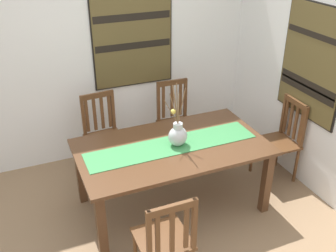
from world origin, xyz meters
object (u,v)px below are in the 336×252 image
(chair_1, at_px, (165,240))
(chair_3, at_px, (281,139))
(centerpiece_vase, at_px, (178,134))
(chair_0, at_px, (176,120))
(painting_on_side_wall, at_px, (312,63))
(dining_table, at_px, (172,154))
(chair_2, at_px, (103,133))
(painting_on_back_wall, at_px, (133,39))

(chair_1, xyz_separation_m, chair_3, (1.82, 0.94, 0.01))
(centerpiece_vase, xyz_separation_m, chair_0, (0.39, 0.93, -0.37))
(painting_on_side_wall, bearing_deg, chair_1, -156.76)
(dining_table, bearing_deg, chair_2, 116.58)
(chair_1, bearing_deg, painting_on_back_wall, 77.00)
(dining_table, relative_size, chair_2, 1.94)
(chair_0, relative_size, chair_1, 1.04)
(chair_3, height_order, painting_on_back_wall, painting_on_back_wall)
(chair_0, height_order, painting_on_back_wall, painting_on_back_wall)
(dining_table, distance_m, chair_0, 1.03)
(centerpiece_vase, bearing_deg, chair_3, 1.76)
(chair_3, bearing_deg, centerpiece_vase, -178.24)
(chair_2, xyz_separation_m, painting_on_side_wall, (2.01, -0.99, 0.90))
(chair_2, bearing_deg, dining_table, -63.42)
(chair_2, bearing_deg, chair_0, -1.48)
(centerpiece_vase, bearing_deg, chair_1, -119.30)
(chair_2, bearing_deg, chair_3, -26.40)
(chair_0, bearing_deg, painting_on_back_wall, 131.24)
(chair_0, xyz_separation_m, chair_2, (-0.91, 0.02, 0.00))
(chair_0, relative_size, chair_2, 1.02)
(chair_1, relative_size, painting_on_back_wall, 0.81)
(dining_table, height_order, chair_3, chair_3)
(painting_on_back_wall, bearing_deg, centerpiece_vase, -90.70)
(centerpiece_vase, xyz_separation_m, painting_on_back_wall, (0.02, 1.36, 0.59))
(chair_0, bearing_deg, centerpiece_vase, -113.05)
(chair_1, relative_size, painting_on_side_wall, 0.79)
(dining_table, distance_m, painting_on_back_wall, 1.57)
(chair_3, bearing_deg, painting_on_side_wall, -24.32)
(chair_3, bearing_deg, chair_1, -152.69)
(chair_2, bearing_deg, chair_1, -89.47)
(chair_1, xyz_separation_m, painting_on_back_wall, (0.52, 2.25, 0.97))
(centerpiece_vase, relative_size, chair_3, 0.70)
(dining_table, xyz_separation_m, chair_3, (1.37, 0.02, -0.15))
(centerpiece_vase, height_order, chair_0, centerpiece_vase)
(painting_on_side_wall, bearing_deg, chair_2, 153.78)
(painting_on_back_wall, bearing_deg, dining_table, -92.97)
(dining_table, height_order, centerpiece_vase, centerpiece_vase)
(chair_2, height_order, painting_on_side_wall, painting_on_side_wall)
(centerpiece_vase, bearing_deg, dining_table, 163.54)
(chair_2, distance_m, painting_on_back_wall, 1.17)
(chair_1, relative_size, chair_3, 0.98)
(chair_0, distance_m, painting_on_side_wall, 1.72)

